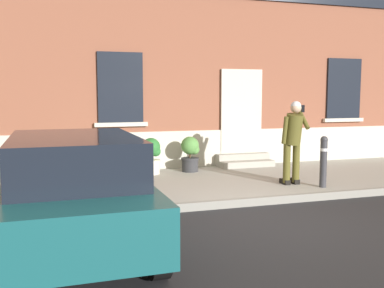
{
  "coord_description": "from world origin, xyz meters",
  "views": [
    {
      "loc": [
        -3.2,
        -6.29,
        2.02
      ],
      "look_at": [
        -0.68,
        1.6,
        1.1
      ],
      "focal_mm": 41.46,
      "sensor_mm": 36.0,
      "label": 1
    }
  ],
  "objects_px": {
    "planter_cream": "(151,155)",
    "planter_charcoal": "(190,153)",
    "person_on_phone": "(293,137)",
    "planter_olive": "(54,159)",
    "bollard_near_person": "(323,160)",
    "hatchback_car_teal": "(74,188)"
  },
  "relations": [
    {
      "from": "planter_cream",
      "to": "planter_charcoal",
      "type": "height_order",
      "value": "same"
    },
    {
      "from": "planter_cream",
      "to": "person_on_phone",
      "type": "bearing_deg",
      "value": -40.25
    },
    {
      "from": "planter_olive",
      "to": "planter_cream",
      "type": "bearing_deg",
      "value": -0.64
    },
    {
      "from": "planter_olive",
      "to": "planter_cream",
      "type": "xyz_separation_m",
      "value": [
        2.21,
        -0.02,
        0.0
      ]
    },
    {
      "from": "planter_charcoal",
      "to": "bollard_near_person",
      "type": "bearing_deg",
      "value": -52.32
    },
    {
      "from": "hatchback_car_teal",
      "to": "bollard_near_person",
      "type": "height_order",
      "value": "hatchback_car_teal"
    },
    {
      "from": "bollard_near_person",
      "to": "person_on_phone",
      "type": "bearing_deg",
      "value": 138.32
    },
    {
      "from": "person_on_phone",
      "to": "planter_charcoal",
      "type": "relative_size",
      "value": 2.03
    },
    {
      "from": "planter_olive",
      "to": "planter_charcoal",
      "type": "bearing_deg",
      "value": 0.44
    },
    {
      "from": "planter_charcoal",
      "to": "person_on_phone",
      "type": "bearing_deg",
      "value": -54.78
    },
    {
      "from": "planter_olive",
      "to": "planter_charcoal",
      "type": "height_order",
      "value": "same"
    },
    {
      "from": "planter_cream",
      "to": "planter_olive",
      "type": "bearing_deg",
      "value": 179.36
    },
    {
      "from": "planter_charcoal",
      "to": "hatchback_car_teal",
      "type": "bearing_deg",
      "value": -124.79
    },
    {
      "from": "bollard_near_person",
      "to": "planter_charcoal",
      "type": "bearing_deg",
      "value": 127.68
    },
    {
      "from": "bollard_near_person",
      "to": "hatchback_car_teal",
      "type": "bearing_deg",
      "value": -161.53
    },
    {
      "from": "hatchback_car_teal",
      "to": "planter_charcoal",
      "type": "distance_m",
      "value": 5.19
    },
    {
      "from": "bollard_near_person",
      "to": "planter_charcoal",
      "type": "relative_size",
      "value": 1.22
    },
    {
      "from": "hatchback_car_teal",
      "to": "planter_cream",
      "type": "xyz_separation_m",
      "value": [
        1.98,
        4.21,
        -0.18
      ]
    },
    {
      "from": "person_on_phone",
      "to": "bollard_near_person",
      "type": "bearing_deg",
      "value": -28.44
    },
    {
      "from": "person_on_phone",
      "to": "planter_cream",
      "type": "relative_size",
      "value": 2.03
    },
    {
      "from": "bollard_near_person",
      "to": "planter_olive",
      "type": "height_order",
      "value": "bollard_near_person"
    },
    {
      "from": "bollard_near_person",
      "to": "planter_cream",
      "type": "relative_size",
      "value": 1.22
    }
  ]
}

